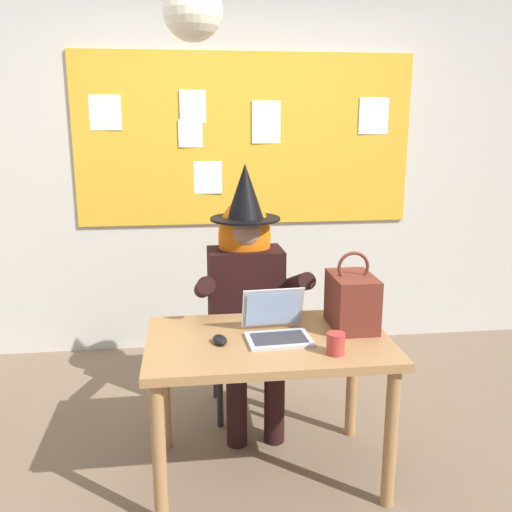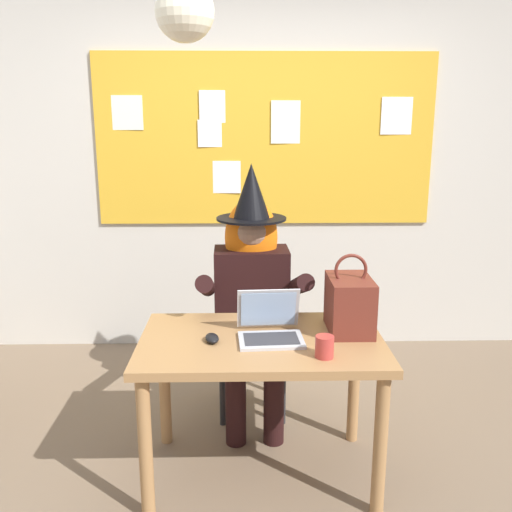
% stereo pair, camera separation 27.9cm
% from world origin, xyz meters
% --- Properties ---
extents(ground_plane, '(24.00, 24.00, 0.00)m').
position_xyz_m(ground_plane, '(0.00, 0.00, 0.00)').
color(ground_plane, '#75604C').
extents(wall_back_bulletin, '(5.88, 1.87, 2.64)m').
position_xyz_m(wall_back_bulletin, '(-0.00, 1.69, 1.34)').
color(wall_back_bulletin, beige).
rests_on(wall_back_bulletin, ground).
extents(desk_main, '(1.13, 0.71, 0.71)m').
position_xyz_m(desk_main, '(-0.08, 0.01, 0.61)').
color(desk_main, '#A37547').
rests_on(desk_main, ground).
extents(chair_at_desk, '(0.43, 0.43, 0.91)m').
position_xyz_m(chair_at_desk, '(-0.11, 0.72, 0.51)').
color(chair_at_desk, '#2D3347').
rests_on(chair_at_desk, ground).
extents(person_costumed, '(0.60, 0.66, 1.46)m').
position_xyz_m(person_costumed, '(-0.11, 0.60, 0.80)').
color(person_costumed, black).
rests_on(person_costumed, ground).
extents(laptop, '(0.31, 0.29, 0.22)m').
position_xyz_m(laptop, '(-0.04, 0.02, 0.76)').
color(laptop, '#B7B7BC').
rests_on(laptop, desk_main).
extents(computer_mouse, '(0.08, 0.11, 0.03)m').
position_xyz_m(computer_mouse, '(-0.30, -0.03, 0.73)').
color(computer_mouse, black).
rests_on(computer_mouse, desk_main).
extents(handbag, '(0.20, 0.30, 0.38)m').
position_xyz_m(handbag, '(0.35, 0.10, 0.84)').
color(handbag, maroon).
rests_on(handbag, desk_main).
extents(coffee_mug, '(0.08, 0.08, 0.09)m').
position_xyz_m(coffee_mug, '(0.19, -0.21, 0.76)').
color(coffee_mug, '#B23833').
rests_on(coffee_mug, desk_main).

